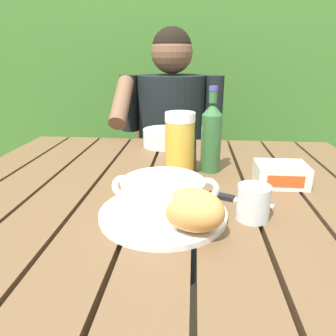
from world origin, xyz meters
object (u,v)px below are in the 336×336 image
(chair_near_diner, at_px, (173,166))
(diner_bowl, at_px, (164,138))
(soup_bowl, at_px, (165,195))
(serving_plate, at_px, (165,213))
(bread_roll, at_px, (193,210))
(beer_glass, at_px, (180,144))
(butter_tub, at_px, (281,174))
(table_knife, at_px, (233,199))
(person_eating, at_px, (170,136))
(water_glass_small, at_px, (253,203))
(beer_bottle, at_px, (211,137))

(chair_near_diner, xyz_separation_m, diner_bowl, (-0.00, -0.54, 0.30))
(soup_bowl, bearing_deg, serving_plate, 90.00)
(bread_roll, relative_size, beer_glass, 0.81)
(butter_tub, bearing_deg, table_knife, -140.48)
(butter_tub, distance_m, diner_bowl, 0.48)
(diner_bowl, bearing_deg, person_eating, 90.49)
(chair_near_diner, xyz_separation_m, beer_glass, (0.07, -0.83, 0.35))
(person_eating, height_order, butter_tub, person_eating)
(serving_plate, distance_m, bread_roll, 0.10)
(chair_near_diner, distance_m, serving_plate, 1.11)
(water_glass_small, xyz_separation_m, table_knife, (-0.03, 0.08, -0.03))
(person_eating, bearing_deg, beer_bottle, -74.94)
(person_eating, relative_size, beer_glass, 6.87)
(table_knife, bearing_deg, person_eating, 104.49)
(chair_near_diner, bearing_deg, beer_glass, -85.05)
(beer_glass, relative_size, diner_bowl, 1.14)
(butter_tub, relative_size, table_knife, 0.87)
(person_eating, distance_m, beer_glass, 0.65)
(table_knife, relative_size, diner_bowl, 0.95)
(table_knife, height_order, diner_bowl, diner_bowl)
(bread_roll, bearing_deg, beer_bottle, 82.45)
(serving_plate, distance_m, soup_bowl, 0.04)
(beer_glass, bearing_deg, chair_near_diner, 94.95)
(bread_roll, height_order, butter_tub, bread_roll)
(water_glass_small, bearing_deg, serving_plate, -179.18)
(diner_bowl, bearing_deg, soup_bowl, -84.31)
(soup_bowl, relative_size, beer_bottle, 0.91)
(serving_plate, height_order, diner_bowl, diner_bowl)
(beer_glass, bearing_deg, beer_bottle, 20.65)
(soup_bowl, bearing_deg, table_knife, 29.83)
(bread_roll, bearing_deg, soup_bowl, 130.60)
(soup_bowl, xyz_separation_m, beer_glass, (0.02, 0.25, 0.04))
(butter_tub, bearing_deg, beer_glass, 167.94)
(chair_near_diner, distance_m, table_knife, 1.05)
(chair_near_diner, relative_size, water_glass_small, 13.14)
(person_eating, distance_m, table_knife, 0.83)
(butter_tub, bearing_deg, bread_roll, -130.40)
(person_eating, distance_m, serving_plate, 0.89)
(person_eating, xyz_separation_m, bread_roll, (0.11, -0.95, 0.10))
(person_eating, distance_m, beer_bottle, 0.64)
(serving_plate, xyz_separation_m, beer_bottle, (0.10, 0.28, 0.10))
(bread_roll, bearing_deg, beer_glass, 97.20)
(bread_roll, xyz_separation_m, beer_glass, (-0.04, 0.32, 0.04))
(bread_roll, bearing_deg, chair_near_diner, 95.57)
(soup_bowl, bearing_deg, diner_bowl, 95.69)
(person_eating, bearing_deg, table_knife, -75.51)
(person_eating, relative_size, soup_bowl, 5.45)
(water_glass_small, bearing_deg, person_eating, 104.95)
(bread_roll, distance_m, beer_bottle, 0.36)
(beer_bottle, height_order, diner_bowl, beer_bottle)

